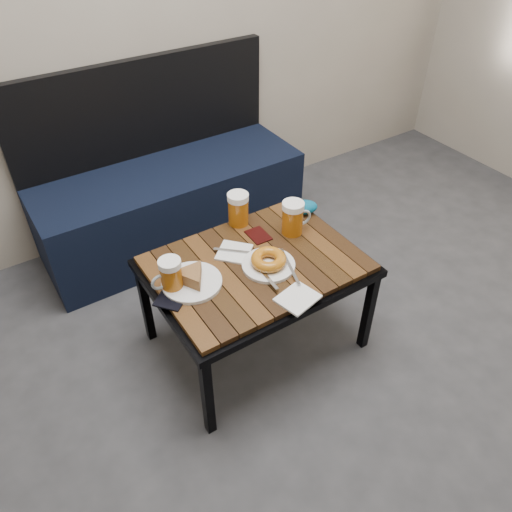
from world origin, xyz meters
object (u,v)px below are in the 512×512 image
bench (169,197)px  plate_pie (191,279)px  beer_mug_centre (239,209)px  cafe_table (256,270)px  beer_mug_left (170,275)px  plate_bagel (269,262)px  knit_pouch (303,207)px  beer_mug_right (293,218)px  passport_navy (173,295)px  passport_burgundy (258,235)px

bench → plate_pie: 0.96m
bench → beer_mug_centre: 0.70m
bench → beer_mug_centre: bench is taller
bench → cafe_table: (-0.03, -0.91, 0.16)m
beer_mug_left → beer_mug_centre: beer_mug_centre is taller
plate_bagel → beer_mug_left: bearing=166.4°
beer_mug_left → knit_pouch: (0.71, 0.13, -0.04)m
beer_mug_right → passport_navy: size_ratio=1.05×
plate_pie → passport_navy: bearing=-165.9°
beer_mug_right → plate_bagel: (-0.21, -0.13, -0.05)m
beer_mug_right → knit_pouch: 0.16m
bench → beer_mug_left: bench is taller
bench → knit_pouch: 0.84m
passport_navy → passport_burgundy: (0.46, 0.14, -0.00)m
plate_bagel → beer_mug_right: bearing=31.9°
cafe_table → beer_mug_left: bearing=173.8°
beer_mug_left → passport_burgundy: bearing=-167.6°
cafe_table → passport_burgundy: size_ratio=7.75×
beer_mug_right → plate_pie: bearing=-166.2°
bench → passport_burgundy: bearing=-84.6°
knit_pouch → beer_mug_right: bearing=-143.4°
knit_pouch → cafe_table: bearing=-154.6°
plate_pie → passport_navy: size_ratio=1.61×
plate_bagel → passport_burgundy: size_ratio=2.50×
passport_navy → knit_pouch: (0.72, 0.17, 0.03)m
beer_mug_left → plate_pie: size_ratio=0.59×
beer_mug_left → plate_pie: bearing=167.7°
cafe_table → plate_bagel: 0.09m
cafe_table → passport_burgundy: passport_burgundy is taller
bench → beer_mug_left: bearing=-113.2°
passport_burgundy → cafe_table: bearing=-124.6°
cafe_table → plate_bagel: bearing=-64.5°
beer_mug_left → plate_bagel: bearing=166.5°
plate_bagel → bench: bearing=89.9°
beer_mug_centre → bench: bearing=64.3°
bench → beer_mug_right: size_ratio=9.44×
passport_navy → knit_pouch: size_ratio=1.08×
passport_burgundy → beer_mug_centre: bearing=100.1°
beer_mug_right → passport_navy: bearing=-165.1°
cafe_table → passport_navy: passport_navy is taller
beer_mug_right → passport_navy: (-0.60, -0.08, -0.07)m
beer_mug_right → plate_pie: beer_mug_right is taller
cafe_table → beer_mug_right: beer_mug_right is taller
knit_pouch → passport_burgundy: bearing=-172.2°
beer_mug_centre → knit_pouch: bearing=-48.4°
beer_mug_centre → passport_navy: 0.52m
passport_navy → knit_pouch: 0.74m
passport_burgundy → beer_mug_left: bearing=-166.1°
beer_mug_centre → knit_pouch: beer_mug_centre is taller
beer_mug_centre → plate_bagel: bearing=-130.5°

